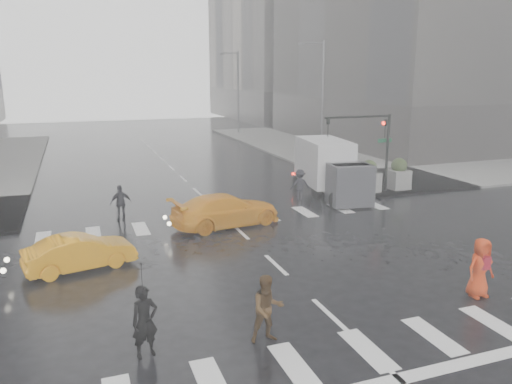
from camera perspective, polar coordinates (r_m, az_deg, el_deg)
name	(u,v)px	position (r m, az deg, el deg)	size (l,w,h in m)	color
ground	(276,265)	(18.07, 2.30, -8.32)	(120.00, 120.00, 0.00)	black
sidewalk_ne	(417,157)	(42.49, 17.91, 3.83)	(35.00, 35.00, 0.15)	slate
building_ne_far	(314,8)	(80.37, 6.68, 20.21)	(26.05, 26.05, 36.00)	#A79E92
road_markings	(276,265)	(18.07, 2.30, -8.30)	(18.00, 48.00, 0.01)	silver
traffic_signal_pole	(373,138)	(28.34, 13.20, 6.04)	(4.45, 0.42, 4.50)	black
street_lamp_near	(320,97)	(37.75, 7.37, 10.68)	(2.15, 0.22, 9.00)	#59595B
street_lamp_far	(237,89)	(56.26, -2.18, 11.66)	(2.15, 0.22, 9.00)	#59595B
planter_west	(337,179)	(27.84, 9.27, 1.42)	(1.10, 1.10, 1.80)	slate
planter_mid	(369,177)	(28.86, 12.74, 1.69)	(1.10, 1.10, 1.80)	slate
planter_east	(398,175)	(29.97, 15.97, 1.93)	(1.10, 1.10, 1.80)	slate
pedestrian_black	(143,296)	(12.33, -12.76, -11.47)	(1.17, 1.18, 2.43)	black
pedestrian_brown	(268,309)	(12.95, 1.33, -13.20)	(0.87, 0.68, 1.79)	#422D17
pedestrian_orange	(480,268)	(16.79, 24.26, -7.87)	(0.92, 0.61, 1.86)	red
pedestrian_far_a	(121,203)	(23.94, -15.19, -1.21)	(0.98, 0.60, 1.67)	black
pedestrian_far_b	(300,185)	(26.88, 5.02, 0.82)	(1.09, 0.60, 1.69)	black
taxi_mid	(80,252)	(18.54, -19.48, -6.52)	(1.30, 3.73, 1.23)	orange
taxi_rear	(226,210)	(22.37, -3.46, -2.07)	(2.03, 4.40, 1.45)	orange
box_truck	(330,168)	(27.69, 8.51, 2.78)	(2.18, 5.81, 3.09)	silver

